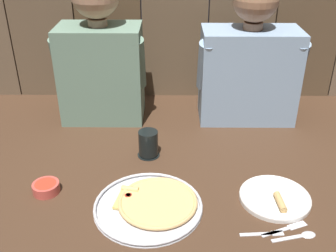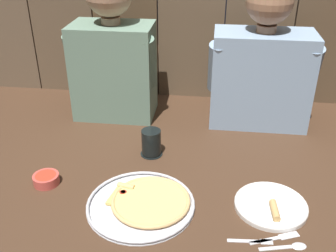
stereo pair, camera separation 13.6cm
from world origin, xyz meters
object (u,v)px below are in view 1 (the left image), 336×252
(pizza_tray, at_px, (152,204))
(dinner_plate, at_px, (275,197))
(dipping_bowl, at_px, (46,187))
(diner_right, at_px, (250,58))
(drinking_glass, at_px, (148,144))
(diner_left, at_px, (100,52))

(pizza_tray, distance_m, dinner_plate, 0.40)
(dipping_bowl, bearing_deg, diner_right, 36.63)
(dinner_plate, distance_m, diner_right, 0.65)
(dinner_plate, distance_m, drinking_glass, 0.50)
(pizza_tray, bearing_deg, diner_left, 111.00)
(pizza_tray, relative_size, diner_left, 0.54)
(dinner_plate, bearing_deg, diner_left, 137.27)
(dipping_bowl, xyz_separation_m, diner_right, (0.75, 0.56, 0.26))
(diner_left, bearing_deg, drinking_glass, -56.72)
(pizza_tray, height_order, diner_right, diner_right)
(dinner_plate, xyz_separation_m, diner_left, (-0.64, 0.59, 0.30))
(drinking_glass, xyz_separation_m, diner_left, (-0.22, 0.33, 0.26))
(pizza_tray, distance_m, dipping_bowl, 0.37)
(drinking_glass, bearing_deg, dipping_bowl, -145.26)
(pizza_tray, xyz_separation_m, dinner_plate, (0.40, 0.04, -0.00))
(dipping_bowl, distance_m, diner_right, 0.97)
(drinking_glass, height_order, diner_right, diner_right)
(drinking_glass, xyz_separation_m, diner_right, (0.42, 0.33, 0.23))
(pizza_tray, bearing_deg, dinner_plate, 5.29)
(diner_right, bearing_deg, pizza_tray, -122.00)
(diner_left, height_order, diner_right, diner_left)
(diner_left, relative_size, diner_right, 1.04)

